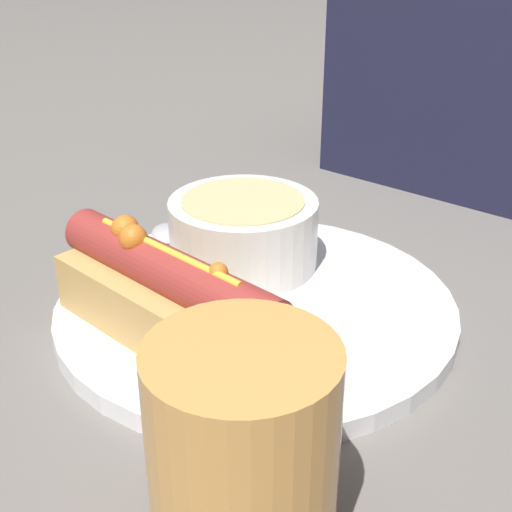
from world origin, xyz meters
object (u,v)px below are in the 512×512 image
object	(u,v)px
spoon	(176,246)
drinking_glass	(243,459)
hot_dog	(169,297)
soup_bowl	(243,229)

from	to	relation	value
spoon	drinking_glass	xyz separation A→B (m)	(0.22, -0.17, 0.04)
hot_dog	spoon	bearing A→B (deg)	137.71
hot_dog	soup_bowl	world-z (taller)	hot_dog
hot_dog	soup_bowl	size ratio (longest dim) A/B	1.62
soup_bowl	drinking_glass	world-z (taller)	drinking_glass
soup_bowl	hot_dog	bearing A→B (deg)	-74.62
hot_dog	drinking_glass	xyz separation A→B (m)	(0.13, -0.09, 0.01)
hot_dog	spoon	xyz separation A→B (m)	(-0.08, 0.09, -0.02)
hot_dog	drinking_glass	world-z (taller)	drinking_glass
drinking_glass	spoon	bearing A→B (deg)	141.26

